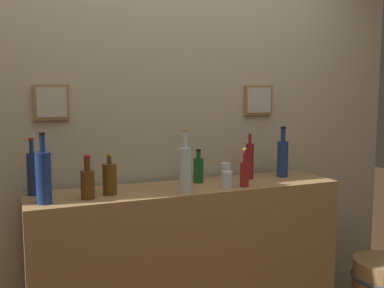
{
  "coord_description": "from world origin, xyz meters",
  "views": [
    {
      "loc": [
        -0.93,
        -1.5,
        1.57
      ],
      "look_at": [
        0.0,
        0.77,
        1.27
      ],
      "focal_mm": 41.78,
      "sensor_mm": 36.0,
      "label": 1
    }
  ],
  "objects_px": {
    "liquor_bottle_scotch": "(88,183)",
    "liquor_bottle_rye": "(283,157)",
    "liquor_bottle_bourbon": "(110,179)",
    "liquor_bottle_whiskey": "(185,168)",
    "liquor_bottle_tequila": "(32,173)",
    "liquor_bottle_mezcal": "(250,160)",
    "liquor_bottle_sherry": "(44,177)",
    "glass_tumbler_rocks": "(226,171)",
    "liquor_bottle_amaro": "(198,169)",
    "glass_tumbler_highball": "(227,179)",
    "liquor_bottle_vodka": "(245,173)"
  },
  "relations": [
    {
      "from": "liquor_bottle_scotch",
      "to": "liquor_bottle_rye",
      "type": "bearing_deg",
      "value": 5.56
    },
    {
      "from": "liquor_bottle_bourbon",
      "to": "liquor_bottle_whiskey",
      "type": "bearing_deg",
      "value": -14.81
    },
    {
      "from": "liquor_bottle_tequila",
      "to": "liquor_bottle_mezcal",
      "type": "distance_m",
      "value": 1.26
    },
    {
      "from": "liquor_bottle_mezcal",
      "to": "liquor_bottle_bourbon",
      "type": "bearing_deg",
      "value": -174.21
    },
    {
      "from": "liquor_bottle_rye",
      "to": "liquor_bottle_sherry",
      "type": "relative_size",
      "value": 0.92
    },
    {
      "from": "liquor_bottle_rye",
      "to": "glass_tumbler_rocks",
      "type": "distance_m",
      "value": 0.38
    },
    {
      "from": "liquor_bottle_tequila",
      "to": "liquor_bottle_whiskey",
      "type": "bearing_deg",
      "value": -17.48
    },
    {
      "from": "liquor_bottle_scotch",
      "to": "liquor_bottle_sherry",
      "type": "xyz_separation_m",
      "value": [
        -0.21,
        -0.02,
        0.05
      ]
    },
    {
      "from": "liquor_bottle_bourbon",
      "to": "liquor_bottle_whiskey",
      "type": "xyz_separation_m",
      "value": [
        0.39,
        -0.1,
        0.05
      ]
    },
    {
      "from": "liquor_bottle_amaro",
      "to": "liquor_bottle_scotch",
      "type": "distance_m",
      "value": 0.69
    },
    {
      "from": "liquor_bottle_amaro",
      "to": "glass_tumbler_highball",
      "type": "xyz_separation_m",
      "value": [
        0.1,
        -0.18,
        -0.03
      ]
    },
    {
      "from": "liquor_bottle_amaro",
      "to": "liquor_bottle_whiskey",
      "type": "height_order",
      "value": "liquor_bottle_whiskey"
    },
    {
      "from": "liquor_bottle_mezcal",
      "to": "liquor_bottle_sherry",
      "type": "distance_m",
      "value": 1.23
    },
    {
      "from": "liquor_bottle_amaro",
      "to": "glass_tumbler_rocks",
      "type": "distance_m",
      "value": 0.19
    },
    {
      "from": "liquor_bottle_mezcal",
      "to": "glass_tumbler_highball",
      "type": "bearing_deg",
      "value": -145.23
    },
    {
      "from": "liquor_bottle_amaro",
      "to": "liquor_bottle_scotch",
      "type": "relative_size",
      "value": 0.9
    },
    {
      "from": "liquor_bottle_bourbon",
      "to": "liquor_bottle_vodka",
      "type": "relative_size",
      "value": 0.98
    },
    {
      "from": "liquor_bottle_sherry",
      "to": "liquor_bottle_whiskey",
      "type": "bearing_deg",
      "value": -2.8
    },
    {
      "from": "liquor_bottle_rye",
      "to": "glass_tumbler_highball",
      "type": "relative_size",
      "value": 3.54
    },
    {
      "from": "liquor_bottle_sherry",
      "to": "liquor_bottle_tequila",
      "type": "bearing_deg",
      "value": 101.44
    },
    {
      "from": "liquor_bottle_tequila",
      "to": "liquor_bottle_bourbon",
      "type": "bearing_deg",
      "value": -20.17
    },
    {
      "from": "liquor_bottle_tequila",
      "to": "glass_tumbler_highball",
      "type": "relative_size",
      "value": 3.34
    },
    {
      "from": "liquor_bottle_vodka",
      "to": "liquor_bottle_sherry",
      "type": "bearing_deg",
      "value": 178.44
    },
    {
      "from": "liquor_bottle_mezcal",
      "to": "liquor_bottle_tequila",
      "type": "bearing_deg",
      "value": 177.85
    },
    {
      "from": "liquor_bottle_mezcal",
      "to": "glass_tumbler_rocks",
      "type": "bearing_deg",
      "value": 168.14
    },
    {
      "from": "liquor_bottle_whiskey",
      "to": "liquor_bottle_sherry",
      "type": "distance_m",
      "value": 0.72
    },
    {
      "from": "liquor_bottle_amaro",
      "to": "glass_tumbler_rocks",
      "type": "bearing_deg",
      "value": 4.82
    },
    {
      "from": "liquor_bottle_mezcal",
      "to": "glass_tumbler_highball",
      "type": "relative_size",
      "value": 3.23
    },
    {
      "from": "liquor_bottle_amaro",
      "to": "liquor_bottle_bourbon",
      "type": "xyz_separation_m",
      "value": [
        -0.55,
        -0.11,
        0.01
      ]
    },
    {
      "from": "liquor_bottle_scotch",
      "to": "liquor_bottle_sherry",
      "type": "relative_size",
      "value": 0.64
    },
    {
      "from": "liquor_bottle_vodka",
      "to": "liquor_bottle_sherry",
      "type": "height_order",
      "value": "liquor_bottle_sherry"
    },
    {
      "from": "liquor_bottle_amaro",
      "to": "liquor_bottle_mezcal",
      "type": "distance_m",
      "value": 0.34
    },
    {
      "from": "liquor_bottle_vodka",
      "to": "liquor_bottle_tequila",
      "type": "bearing_deg",
      "value": 168.23
    },
    {
      "from": "glass_tumbler_rocks",
      "to": "liquor_bottle_amaro",
      "type": "bearing_deg",
      "value": -175.18
    },
    {
      "from": "liquor_bottle_amaro",
      "to": "liquor_bottle_tequila",
      "type": "xyz_separation_m",
      "value": [
        -0.93,
        0.03,
        0.04
      ]
    },
    {
      "from": "liquor_bottle_sherry",
      "to": "glass_tumbler_highball",
      "type": "height_order",
      "value": "liquor_bottle_sherry"
    },
    {
      "from": "liquor_bottle_tequila",
      "to": "liquor_bottle_vodka",
      "type": "bearing_deg",
      "value": -11.77
    },
    {
      "from": "liquor_bottle_bourbon",
      "to": "glass_tumbler_highball",
      "type": "height_order",
      "value": "liquor_bottle_bourbon"
    },
    {
      "from": "liquor_bottle_whiskey",
      "to": "liquor_bottle_scotch",
      "type": "height_order",
      "value": "liquor_bottle_whiskey"
    },
    {
      "from": "liquor_bottle_sherry",
      "to": "glass_tumbler_highball",
      "type": "xyz_separation_m",
      "value": [
        0.98,
        -0.01,
        -0.09
      ]
    },
    {
      "from": "liquor_bottle_amaro",
      "to": "liquor_bottle_scotch",
      "type": "xyz_separation_m",
      "value": [
        -0.67,
        -0.16,
        0.0
      ]
    },
    {
      "from": "liquor_bottle_bourbon",
      "to": "liquor_bottle_scotch",
      "type": "bearing_deg",
      "value": -157.49
    },
    {
      "from": "liquor_bottle_bourbon",
      "to": "liquor_bottle_mezcal",
      "type": "height_order",
      "value": "liquor_bottle_mezcal"
    },
    {
      "from": "glass_tumbler_rocks",
      "to": "glass_tumbler_highball",
      "type": "height_order",
      "value": "glass_tumbler_rocks"
    },
    {
      "from": "liquor_bottle_bourbon",
      "to": "liquor_bottle_sherry",
      "type": "height_order",
      "value": "liquor_bottle_sherry"
    },
    {
      "from": "liquor_bottle_bourbon",
      "to": "glass_tumbler_rocks",
      "type": "bearing_deg",
      "value": 9.27
    },
    {
      "from": "liquor_bottle_scotch",
      "to": "glass_tumbler_rocks",
      "type": "distance_m",
      "value": 0.88
    },
    {
      "from": "liquor_bottle_mezcal",
      "to": "glass_tumbler_highball",
      "type": "distance_m",
      "value": 0.3
    },
    {
      "from": "liquor_bottle_vodka",
      "to": "glass_tumbler_rocks",
      "type": "height_order",
      "value": "liquor_bottle_vodka"
    },
    {
      "from": "liquor_bottle_rye",
      "to": "glass_tumbler_rocks",
      "type": "relative_size",
      "value": 3.12
    }
  ]
}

